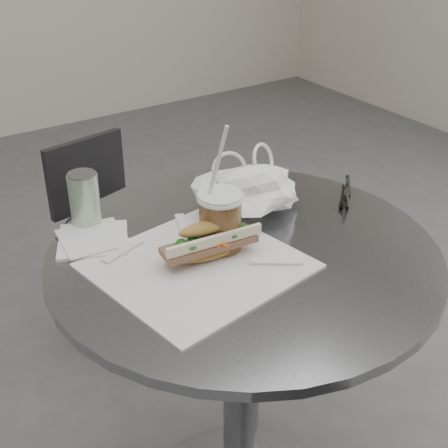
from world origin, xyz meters
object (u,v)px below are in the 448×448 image
banh_mi (208,241)px  cafe_table (242,358)px  chair_far (116,255)px  iced_coffee (220,221)px  sunglasses (346,193)px  drink_can (85,200)px

banh_mi → cafe_table: bearing=-1.7°
banh_mi → chair_far: bearing=85.5°
iced_coffee → sunglasses: 0.35m
chair_far → drink_can: 0.77m
drink_can → chair_far: bearing=62.8°
cafe_table → drink_can: (-0.21, 0.26, 0.33)m
banh_mi → iced_coffee: (0.04, 0.02, 0.02)m
cafe_table → chair_far: size_ratio=1.16×
sunglasses → cafe_table: bearing=145.4°
chair_far → sunglasses: 0.91m
banh_mi → sunglasses: 0.38m
sunglasses → drink_can: size_ratio=0.78×
iced_coffee → sunglasses: bearing=2.8°
cafe_table → banh_mi: (-0.08, 0.01, 0.31)m
chair_far → iced_coffee: iced_coffee is taller
sunglasses → drink_can: 0.56m
cafe_table → drink_can: drink_can is taller
chair_far → drink_can: (-0.27, -0.52, 0.50)m
banh_mi → sunglasses: banh_mi is taller
chair_far → banh_mi: bearing=70.1°
iced_coffee → drink_can: size_ratio=2.19×
sunglasses → iced_coffee: bearing=140.0°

